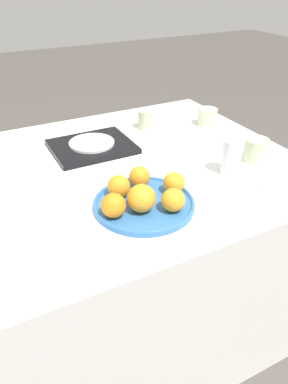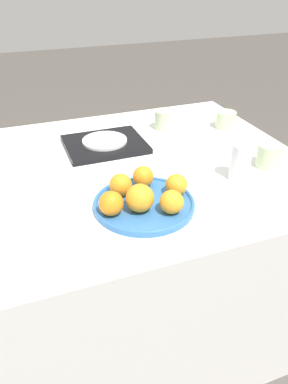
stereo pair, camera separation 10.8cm
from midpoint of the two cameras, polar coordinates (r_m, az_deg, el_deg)
ground_plane at (r=1.79m, az=-5.25°, el=-17.76°), size 12.00×12.00×0.00m
table at (r=1.53m, az=-5.93°, el=-8.71°), size 1.30×1.03×0.74m
fruit_platter at (r=1.10m, az=-2.81°, el=-1.85°), size 0.30×0.30×0.02m
orange_0 at (r=1.11m, az=-6.62°, el=0.78°), size 0.07×0.07×0.07m
orange_1 at (r=1.04m, az=-3.34°, el=-1.05°), size 0.08×0.08×0.08m
orange_2 at (r=1.13m, az=1.90°, el=1.33°), size 0.07×0.07×0.07m
orange_3 at (r=1.16m, az=-3.33°, el=2.28°), size 0.07×0.07×0.07m
orange_4 at (r=1.04m, az=1.56°, el=-1.33°), size 0.07×0.07×0.07m
orange_5 at (r=1.03m, az=-7.66°, el=-2.14°), size 0.07×0.07×0.07m
water_glass at (r=1.27m, az=10.81°, el=5.22°), size 0.07×0.07×0.12m
serving_tray at (r=1.46m, az=-10.04°, el=6.79°), size 0.30×0.25×0.02m
side_plate at (r=1.46m, az=-10.10°, el=7.32°), size 0.17×0.17×0.01m
cup_0 at (r=1.62m, az=-1.46°, el=10.99°), size 0.08×0.08×0.08m
cup_1 at (r=1.68m, az=7.78°, el=11.25°), size 0.08×0.08×0.07m
cup_2 at (r=1.39m, az=14.55°, el=6.21°), size 0.09×0.09×0.08m
napkin at (r=1.21m, az=18.61°, el=-0.46°), size 0.10×0.11×0.01m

